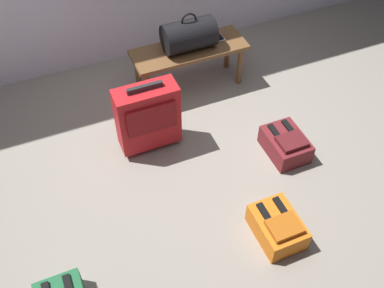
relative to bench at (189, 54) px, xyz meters
The scene contains 7 objects.
ground_plane 1.03m from the bench, 114.11° to the right, with size 6.60×6.60×0.00m, color gray.
bench is the anchor object (origin of this frame).
duffel_bag_black 0.20m from the bench, behind, with size 0.44×0.26×0.34m.
cell_phone 0.31m from the bench, ahead, with size 0.07×0.14×0.01m.
suitcase_upright_red 0.80m from the bench, 135.75° to the right, with size 0.48×0.22×0.63m.
backpack_orange 1.70m from the bench, 91.72° to the right, with size 0.28×0.38×0.21m.
backpack_maroon 1.15m from the bench, 69.59° to the right, with size 0.28×0.38×0.21m.
Camera 1 is at (-0.80, -2.04, 2.68)m, focal length 41.43 mm.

